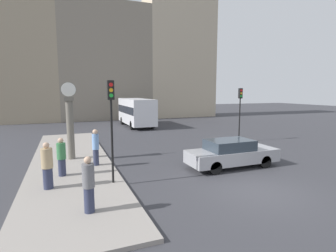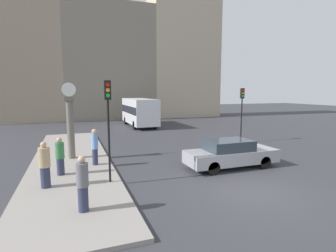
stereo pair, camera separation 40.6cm
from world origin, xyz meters
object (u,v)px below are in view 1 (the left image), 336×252
Objects in this scene: pedestrian_green_hoodie at (61,157)px; bus_distant at (136,111)px; traffic_light_near at (111,111)px; street_clock at (70,123)px; pedestrian_tan_coat at (47,166)px; traffic_light_far at (240,104)px; pedestrian_blue_stripe at (96,147)px; sedan_car at (231,153)px; pedestrian_grey_jacket at (89,185)px.

bus_distant is at bearing 64.37° from pedestrian_green_hoodie.
street_clock is (-1.47, 4.69, -0.96)m from traffic_light_near.
pedestrian_green_hoodie is at bearing 71.39° from pedestrian_tan_coat.
pedestrian_blue_stripe is (-10.94, -2.97, -1.82)m from traffic_light_far.
traffic_light_near reaches higher than pedestrian_blue_stripe.
traffic_light_near is 0.98× the size of street_clock.
pedestrian_grey_jacket reaches higher than sedan_car.
sedan_car is 2.61× the size of pedestrian_tan_coat.
pedestrian_tan_coat is (-2.09, -2.61, -0.05)m from pedestrian_blue_stripe.
bus_distant is 15.86m from pedestrian_blue_stripe.
pedestrian_grey_jacket is at bearing -115.60° from traffic_light_near.
bus_distant is 1.82× the size of traffic_light_far.
traffic_light_near is 5.01m from street_clock.
sedan_car is 6.89m from pedestrian_blue_stripe.
street_clock is (-12.05, -1.14, -0.78)m from traffic_light_far.
pedestrian_grey_jacket is (-1.15, -2.40, -2.07)m from traffic_light_near.
traffic_light_near is (-5.65, -17.53, 1.37)m from bus_distant.
pedestrian_grey_jacket is at bearing -144.95° from traffic_light_far.
traffic_light_far reaches higher than pedestrian_tan_coat.
pedestrian_blue_stripe is (-6.45, 2.39, 0.36)m from sedan_car.
pedestrian_green_hoodie is at bearing -115.63° from bus_distant.
pedestrian_blue_stripe is (1.12, -1.83, -1.05)m from street_clock.
traffic_light_far reaches higher than pedestrian_blue_stripe.
pedestrian_green_hoodie is at bearing 100.88° from pedestrian_grey_jacket.
traffic_light_far is 14.46m from pedestrian_grey_jacket.
bus_distant is 1.76× the size of street_clock.
sedan_car is 2.67× the size of pedestrian_grey_jacket.
sedan_car is 1.12× the size of street_clock.
traffic_light_near is at bearing -107.86° from bus_distant.
traffic_light_far reaches higher than pedestrian_green_hoodie.
bus_distant is 4.05× the size of pedestrian_blue_stripe.
pedestrian_green_hoodie is at bearing -161.80° from traffic_light_far.
pedestrian_grey_jacket is (1.28, -2.65, -0.01)m from pedestrian_tan_coat.
pedestrian_blue_stripe is 1.04× the size of pedestrian_grey_jacket.
sedan_car is 7.33m from traffic_light_far.
bus_distant is 4.21× the size of pedestrian_grey_jacket.
pedestrian_blue_stripe is 5.32m from pedestrian_grey_jacket.
pedestrian_green_hoodie is at bearing 171.19° from sedan_car.
street_clock is 2.39× the size of pedestrian_grey_jacket.
pedestrian_tan_coat is 1.02× the size of pedestrian_grey_jacket.
bus_distant is 12.75m from traffic_light_far.
pedestrian_tan_coat is (-8.08, -17.28, -0.68)m from bus_distant.
pedestrian_blue_stripe is at bearing 51.41° from pedestrian_tan_coat.
traffic_light_far is at bearing 28.84° from traffic_light_near.
pedestrian_green_hoodie is 4.19m from pedestrian_grey_jacket.
pedestrian_blue_stripe reaches higher than sedan_car.
traffic_light_far is (10.58, 5.83, -0.18)m from traffic_light_near.
street_clock reaches higher than pedestrian_grey_jacket.
pedestrian_tan_coat is at bearing 115.88° from pedestrian_grey_jacket.
pedestrian_green_hoodie is 0.94× the size of pedestrian_tan_coat.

